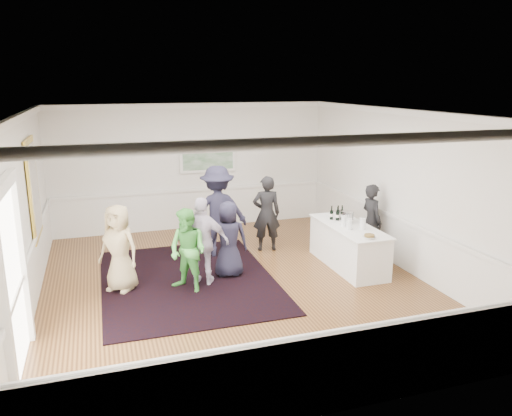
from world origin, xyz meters
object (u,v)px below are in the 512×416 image
object	(u,v)px
bartender	(371,221)
guest_lilac	(203,242)
guest_tan	(119,248)
guest_dark_b	(266,213)
ice_bucket	(347,217)
guest_green	(188,251)
guest_dark_a	(218,211)
nut_bowl	(369,237)
serving_table	(348,246)
guest_navy	(229,239)

from	to	relation	value
bartender	guest_lilac	bearing A→B (deg)	91.06
guest_tan	guest_dark_b	world-z (taller)	guest_dark_b
guest_tan	guest_dark_b	xyz separation A→B (m)	(3.26, 1.31, 0.05)
bartender	guest_tan	bearing A→B (deg)	87.40
ice_bucket	guest_tan	bearing A→B (deg)	-179.93
guest_dark_b	ice_bucket	distance (m)	1.86
bartender	guest_green	distance (m)	4.12
guest_tan	guest_dark_a	size ratio (longest dim) A/B	0.81
guest_lilac	ice_bucket	world-z (taller)	guest_lilac
guest_dark_a	ice_bucket	size ratio (longest dim) A/B	7.63
guest_tan	guest_dark_b	distance (m)	3.51
guest_tan	nut_bowl	size ratio (longest dim) A/B	6.96
serving_table	bartender	size ratio (longest dim) A/B	1.34
bartender	nut_bowl	xyz separation A→B (m)	(-0.79, -1.25, 0.10)
serving_table	bartender	xyz separation A→B (m)	(0.73, 0.36, 0.37)
serving_table	guest_navy	size ratio (longest dim) A/B	1.44
guest_dark_a	guest_green	bearing A→B (deg)	64.36
guest_dark_b	ice_bucket	size ratio (longest dim) A/B	6.56
guest_dark_a	nut_bowl	bearing A→B (deg)	137.93
bartender	guest_navy	size ratio (longest dim) A/B	1.08
guest_tan	guest_green	size ratio (longest dim) A/B	1.05
guest_dark_b	guest_dark_a	bearing A→B (deg)	10.17
serving_table	bartender	world-z (taller)	bartender
guest_tan	guest_dark_a	bearing A→B (deg)	70.51
serving_table	ice_bucket	bearing A→B (deg)	72.91
bartender	guest_tan	world-z (taller)	bartender
guest_tan	guest_dark_b	size ratio (longest dim) A/B	0.94
bartender	serving_table	bearing A→B (deg)	111.82
bartender	nut_bowl	world-z (taller)	bartender
bartender	guest_tan	xyz separation A→B (m)	(-5.25, -0.17, -0.00)
ice_bucket	guest_dark_b	bearing A→B (deg)	135.39
guest_dark_b	nut_bowl	xyz separation A→B (m)	(1.20, -2.39, 0.06)
ice_bucket	serving_table	bearing A→B (deg)	-107.09
guest_tan	guest_navy	xyz separation A→B (m)	(2.05, 0.07, -0.05)
guest_dark_b	ice_bucket	xyz separation A→B (m)	(1.32, -1.30, 0.14)
guest_tan	guest_green	bearing A→B (deg)	20.14
guest_green	guest_dark_b	bearing A→B (deg)	87.82
bartender	guest_lilac	xyz separation A→B (m)	(-3.76, -0.36, 0.03)
guest_dark_b	guest_navy	world-z (taller)	guest_dark_b
guest_navy	nut_bowl	bearing A→B (deg)	165.49
guest_green	guest_navy	distance (m)	1.00
serving_table	nut_bowl	bearing A→B (deg)	-93.87
guest_tan	guest_navy	world-z (taller)	guest_tan
guest_green	ice_bucket	xyz separation A→B (m)	(3.40, 0.41, 0.23)
guest_lilac	guest_dark_a	xyz separation A→B (m)	(0.65, 1.50, 0.15)
guest_tan	serving_table	bearing A→B (deg)	36.67
guest_green	guest_dark_a	xyz separation A→B (m)	(0.97, 1.71, 0.23)
guest_tan	guest_lilac	xyz separation A→B (m)	(1.49, -0.19, 0.03)
guest_tan	guest_lilac	bearing A→B (deg)	31.75
guest_lilac	nut_bowl	xyz separation A→B (m)	(2.97, -0.89, 0.08)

